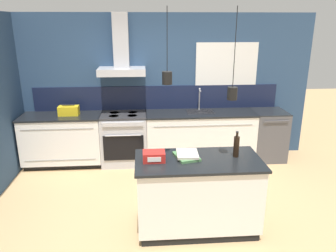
{
  "coord_description": "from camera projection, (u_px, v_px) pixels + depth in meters",
  "views": [
    {
      "loc": [
        -0.26,
        -3.85,
        2.44
      ],
      "look_at": [
        0.07,
        0.51,
        1.05
      ],
      "focal_mm": 35.0,
      "sensor_mm": 36.0,
      "label": 1
    }
  ],
  "objects": [
    {
      "name": "wall_back",
      "position": [
        156.0,
        85.0,
        5.9
      ],
      "size": [
        5.6,
        2.51,
        2.6
      ],
      "color": "navy",
      "rests_on": "ground_plane"
    },
    {
      "name": "counter_run_left",
      "position": [
        63.0,
        140.0,
        5.76
      ],
      "size": [
        1.37,
        0.64,
        0.91
      ],
      "color": "black",
      "rests_on": "ground_plane"
    },
    {
      "name": "dishwasher",
      "position": [
        267.0,
        135.0,
        6.03
      ],
      "size": [
        0.58,
        0.65,
        0.91
      ],
      "color": "#4C4C51",
      "rests_on": "ground_plane"
    },
    {
      "name": "counter_run_sink",
      "position": [
        200.0,
        136.0,
        5.94
      ],
      "size": [
        1.95,
        0.64,
        1.32
      ],
      "color": "black",
      "rests_on": "ground_plane"
    },
    {
      "name": "kitchen_island",
      "position": [
        197.0,
        194.0,
        3.96
      ],
      "size": [
        1.48,
        0.76,
        0.91
      ],
      "color": "black",
      "rests_on": "ground_plane"
    },
    {
      "name": "oven_range",
      "position": [
        124.0,
        139.0,
        5.84
      ],
      "size": [
        0.79,
        0.66,
        0.91
      ],
      "color": "#B5B5BA",
      "rests_on": "ground_plane"
    },
    {
      "name": "yellow_toolbox",
      "position": [
        69.0,
        111.0,
        5.61
      ],
      "size": [
        0.34,
        0.18,
        0.19
      ],
      "color": "gold",
      "rests_on": "counter_run_left"
    },
    {
      "name": "red_supply_box",
      "position": [
        154.0,
        156.0,
        3.77
      ],
      "size": [
        0.26,
        0.19,
        0.11
      ],
      "color": "red",
      "rests_on": "kitchen_island"
    },
    {
      "name": "bottle_on_island",
      "position": [
        236.0,
        146.0,
        3.86
      ],
      "size": [
        0.07,
        0.07,
        0.32
      ],
      "color": "black",
      "rests_on": "kitchen_island"
    },
    {
      "name": "ground_plane",
      "position": [
        165.0,
        211.0,
        4.42
      ],
      "size": [
        16.0,
        16.0,
        0.0
      ],
      "primitive_type": "plane",
      "color": "tan",
      "rests_on": "ground"
    },
    {
      "name": "book_stack",
      "position": [
        187.0,
        155.0,
        3.87
      ],
      "size": [
        0.32,
        0.38,
        0.06
      ],
      "color": "#4C7F4C",
      "rests_on": "kitchen_island"
    }
  ]
}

